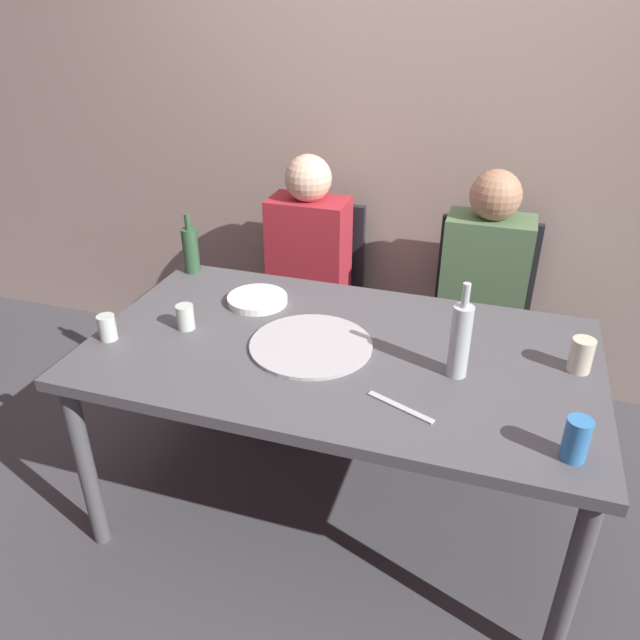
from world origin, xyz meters
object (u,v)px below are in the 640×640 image
Objects in this scene: plate_stack at (257,299)px; table_knife at (400,407)px; guest_in_sweater at (303,274)px; guest_in_beanie at (481,298)px; chair_left at (313,286)px; chair_right at (480,309)px; wine_bottle at (460,340)px; soda_can at (576,439)px; pizza_tray at (311,345)px; tumbler_near at (107,327)px; dining_table at (340,365)px; wine_glass at (185,317)px; tumbler_far at (581,355)px; beer_bottle at (191,249)px.

table_knife is (0.66, -0.49, -0.01)m from plate_stack.
guest_in_sweater is 1.00× the size of guest_in_beanie.
chair_right is (0.80, 0.00, 0.00)m from chair_left.
wine_bottle is 2.59× the size of soda_can.
chair_right reaches higher than pizza_tray.
tumbler_near is 0.08× the size of guest_in_sweater.
pizza_tray is (-0.10, -0.02, 0.08)m from dining_table.
plate_stack is 0.96m from guest_in_beanie.
table_knife is 0.24× the size of chair_right.
tumbler_near is 1.00× the size of wine_glass.
tumbler_far reaches higher than pizza_tray.
tumbler_far is at bearing -6.06° from plate_stack.
guest_in_sweater is (-0.65, 0.99, -0.10)m from table_knife.
chair_right is at bearing 21.54° from beer_bottle.
chair_right is at bearing 104.74° from table_knife.
beer_bottle is 0.54m from guest_in_sweater.
tumbler_near is at bearing -132.91° from plate_stack.
chair_left is at bearing -90.00° from guest_in_sweater.
guest_in_sweater reaches higher than beer_bottle.
beer_bottle is 1.25m from guest_in_beanie.
guest_in_sweater is at bearing 77.46° from wine_glass.
guest_in_beanie reaches higher than soda_can.
soda_can is at bearing 106.17° from guest_in_beanie.
chair_left reaches higher than tumbler_near.
tumbler_near is 1.62m from chair_right.
tumbler_near is 0.10× the size of chair_left.
wine_glass is at bearing 179.84° from wine_bottle.
pizza_tray is 1.32× the size of wine_bottle.
tumbler_far is 0.90m from chair_right.
tumbler_far is 0.92× the size of soda_can.
wine_bottle is 0.27× the size of guest_in_beanie.
dining_table is at bearing 173.92° from wine_bottle.
guest_in_sweater is (-0.39, 0.73, -0.03)m from dining_table.
dining_table is 1.89× the size of chair_right.
guest_in_sweater reaches higher than plate_stack.
guest_in_beanie is (0.16, 0.99, -0.10)m from table_knife.
soda_can is (1.50, -0.15, 0.02)m from tumbler_near.
wine_bottle is at bearing 135.47° from guest_in_sweater.
chair_right is (0.02, 0.92, -0.35)m from wine_bottle.
chair_right is at bearing 88.54° from wine_bottle.
tumbler_far is at bearing 8.17° from pizza_tray.
tumbler_far is at bearing 118.74° from guest_in_beanie.
plate_stack is at bearing 47.09° from tumbler_near.
soda_can is 1.55m from guest_in_sweater.
beer_bottle is 2.28× the size of tumbler_far.
wine_bottle is at bearing 88.54° from chair_right.
tumbler_far reaches higher than table_knife.
guest_in_sweater reaches higher than tumbler_far.
chair_right is (0.42, 0.88, -0.16)m from dining_table.
beer_bottle reaches higher than wine_glass.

